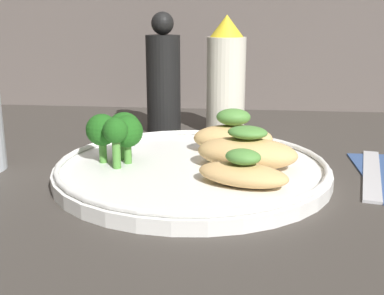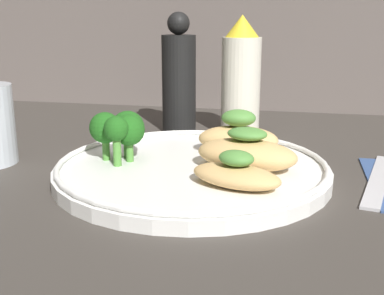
{
  "view_description": "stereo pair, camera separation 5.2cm",
  "coord_description": "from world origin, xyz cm",
  "px_view_note": "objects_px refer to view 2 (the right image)",
  "views": [
    {
      "loc": [
        5.56,
        -49.46,
        16.9
      ],
      "look_at": [
        0.0,
        0.0,
        3.4
      ],
      "focal_mm": 45.0,
      "sensor_mm": 36.0,
      "label": 1
    },
    {
      "loc": [
        10.64,
        -48.62,
        16.9
      ],
      "look_at": [
        0.0,
        0.0,
        3.4
      ],
      "focal_mm": 45.0,
      "sensor_mm": 36.0,
      "label": 2
    }
  ],
  "objects_px": {
    "plate": "(192,169)",
    "sauce_bottle": "(241,79)",
    "pepper_grinder": "(179,79)",
    "broccoli_bunch": "(121,129)"
  },
  "relations": [
    {
      "from": "broccoli_bunch",
      "to": "pepper_grinder",
      "type": "bearing_deg",
      "value": 86.02
    },
    {
      "from": "plate",
      "to": "pepper_grinder",
      "type": "xyz_separation_m",
      "value": [
        -0.07,
        0.21,
        0.07
      ]
    },
    {
      "from": "plate",
      "to": "sauce_bottle",
      "type": "bearing_deg",
      "value": 83.04
    },
    {
      "from": "broccoli_bunch",
      "to": "sauce_bottle",
      "type": "bearing_deg",
      "value": 62.81
    },
    {
      "from": "sauce_bottle",
      "to": "broccoli_bunch",
      "type": "bearing_deg",
      "value": -117.19
    },
    {
      "from": "plate",
      "to": "sauce_bottle",
      "type": "relative_size",
      "value": 1.72
    },
    {
      "from": "broccoli_bunch",
      "to": "pepper_grinder",
      "type": "distance_m",
      "value": 0.21
    },
    {
      "from": "pepper_grinder",
      "to": "sauce_bottle",
      "type": "bearing_deg",
      "value": 0.0
    },
    {
      "from": "broccoli_bunch",
      "to": "sauce_bottle",
      "type": "relative_size",
      "value": 0.39
    },
    {
      "from": "sauce_bottle",
      "to": "pepper_grinder",
      "type": "xyz_separation_m",
      "value": [
        -0.09,
        0.0,
        -0.0
      ]
    }
  ]
}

